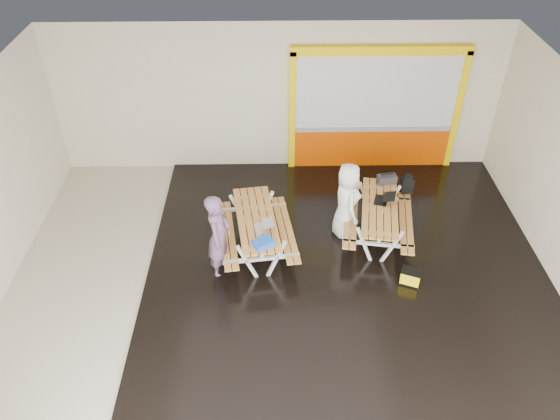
{
  "coord_description": "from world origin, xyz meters",
  "views": [
    {
      "loc": [
        -0.14,
        -7.22,
        7.24
      ],
      "look_at": [
        0.0,
        0.9,
        1.0
      ],
      "focal_mm": 35.1,
      "sensor_mm": 36.0,
      "label": 1
    }
  ],
  "objects_px": {
    "person_left": "(219,237)",
    "fluke_bag": "(411,277)",
    "backpack": "(407,184)",
    "dark_case": "(352,231)",
    "picnic_table_left": "(256,226)",
    "toolbox": "(387,179)",
    "person_right": "(347,201)",
    "blue_pouch": "(263,243)",
    "picnic_table_right": "(379,214)",
    "laptop_left": "(263,226)",
    "laptop_right": "(384,199)"
  },
  "relations": [
    {
      "from": "picnic_table_left",
      "to": "laptop_left",
      "type": "relative_size",
      "value": 5.64
    },
    {
      "from": "backpack",
      "to": "fluke_bag",
      "type": "bearing_deg",
      "value": -98.12
    },
    {
      "from": "laptop_left",
      "to": "dark_case",
      "type": "relative_size",
      "value": 1.04
    },
    {
      "from": "backpack",
      "to": "fluke_bag",
      "type": "height_order",
      "value": "backpack"
    },
    {
      "from": "picnic_table_left",
      "to": "blue_pouch",
      "type": "bearing_deg",
      "value": -79.68
    },
    {
      "from": "blue_pouch",
      "to": "laptop_left",
      "type": "bearing_deg",
      "value": 90.76
    },
    {
      "from": "laptop_left",
      "to": "backpack",
      "type": "xyz_separation_m",
      "value": [
        3.0,
        1.52,
        -0.14
      ]
    },
    {
      "from": "backpack",
      "to": "dark_case",
      "type": "bearing_deg",
      "value": -146.33
    },
    {
      "from": "blue_pouch",
      "to": "dark_case",
      "type": "height_order",
      "value": "blue_pouch"
    },
    {
      "from": "picnic_table_right",
      "to": "backpack",
      "type": "bearing_deg",
      "value": 50.1
    },
    {
      "from": "blue_pouch",
      "to": "person_right",
      "type": "bearing_deg",
      "value": 38.05
    },
    {
      "from": "picnic_table_right",
      "to": "toolbox",
      "type": "relative_size",
      "value": 5.23
    },
    {
      "from": "laptop_right",
      "to": "blue_pouch",
      "type": "xyz_separation_m",
      "value": [
        -2.37,
        -1.31,
        0.03
      ]
    },
    {
      "from": "laptop_right",
      "to": "dark_case",
      "type": "bearing_deg",
      "value": -167.75
    },
    {
      "from": "person_left",
      "to": "fluke_bag",
      "type": "bearing_deg",
      "value": -86.85
    },
    {
      "from": "person_left",
      "to": "laptop_right",
      "type": "bearing_deg",
      "value": -60.46
    },
    {
      "from": "person_left",
      "to": "fluke_bag",
      "type": "distance_m",
      "value": 3.56
    },
    {
      "from": "blue_pouch",
      "to": "backpack",
      "type": "height_order",
      "value": "backpack"
    },
    {
      "from": "backpack",
      "to": "dark_case",
      "type": "distance_m",
      "value": 1.57
    },
    {
      "from": "person_left",
      "to": "fluke_bag",
      "type": "height_order",
      "value": "person_left"
    },
    {
      "from": "picnic_table_left",
      "to": "fluke_bag",
      "type": "height_order",
      "value": "picnic_table_left"
    },
    {
      "from": "person_right",
      "to": "person_left",
      "type": "bearing_deg",
      "value": 104.79
    },
    {
      "from": "person_left",
      "to": "toolbox",
      "type": "height_order",
      "value": "person_left"
    },
    {
      "from": "toolbox",
      "to": "person_left",
      "type": "bearing_deg",
      "value": -152.25
    },
    {
      "from": "picnic_table_right",
      "to": "person_right",
      "type": "relative_size",
      "value": 1.3
    },
    {
      "from": "picnic_table_left",
      "to": "dark_case",
      "type": "relative_size",
      "value": 5.85
    },
    {
      "from": "person_right",
      "to": "blue_pouch",
      "type": "distance_m",
      "value": 2.08
    },
    {
      "from": "person_left",
      "to": "toolbox",
      "type": "bearing_deg",
      "value": -52.04
    },
    {
      "from": "picnic_table_left",
      "to": "person_right",
      "type": "xyz_separation_m",
      "value": [
        1.78,
        0.5,
        0.2
      ]
    },
    {
      "from": "blue_pouch",
      "to": "backpack",
      "type": "relative_size",
      "value": 0.85
    },
    {
      "from": "picnic_table_left",
      "to": "person_left",
      "type": "xyz_separation_m",
      "value": [
        -0.66,
        -0.58,
        0.23
      ]
    },
    {
      "from": "laptop_left",
      "to": "blue_pouch",
      "type": "xyz_separation_m",
      "value": [
        0.01,
        -0.47,
        0.0
      ]
    },
    {
      "from": "picnic_table_right",
      "to": "fluke_bag",
      "type": "relative_size",
      "value": 5.06
    },
    {
      "from": "laptop_left",
      "to": "dark_case",
      "type": "distance_m",
      "value": 2.06
    },
    {
      "from": "blue_pouch",
      "to": "backpack",
      "type": "bearing_deg",
      "value": 33.63
    },
    {
      "from": "picnic_table_left",
      "to": "laptop_right",
      "type": "xyz_separation_m",
      "value": [
        2.52,
        0.54,
        0.22
      ]
    },
    {
      "from": "person_left",
      "to": "blue_pouch",
      "type": "distance_m",
      "value": 0.83
    },
    {
      "from": "person_left",
      "to": "person_right",
      "type": "bearing_deg",
      "value": -55.85
    },
    {
      "from": "person_right",
      "to": "fluke_bag",
      "type": "distance_m",
      "value": 1.94
    },
    {
      "from": "picnic_table_left",
      "to": "toolbox",
      "type": "height_order",
      "value": "toolbox"
    },
    {
      "from": "backpack",
      "to": "person_right",
      "type": "bearing_deg",
      "value": -152.39
    },
    {
      "from": "picnic_table_left",
      "to": "dark_case",
      "type": "bearing_deg",
      "value": 11.94
    },
    {
      "from": "toolbox",
      "to": "backpack",
      "type": "height_order",
      "value": "toolbox"
    },
    {
      "from": "laptop_right",
      "to": "person_right",
      "type": "bearing_deg",
      "value": -177.55
    },
    {
      "from": "dark_case",
      "to": "toolbox",
      "type": "bearing_deg",
      "value": 45.55
    },
    {
      "from": "person_left",
      "to": "laptop_left",
      "type": "xyz_separation_m",
      "value": [
        0.8,
        0.27,
        0.01
      ]
    },
    {
      "from": "blue_pouch",
      "to": "dark_case",
      "type": "distance_m",
      "value": 2.27
    },
    {
      "from": "person_right",
      "to": "backpack",
      "type": "bearing_deg",
      "value": -71.54
    },
    {
      "from": "picnic_table_right",
      "to": "toolbox",
      "type": "distance_m",
      "value": 0.91
    },
    {
      "from": "person_left",
      "to": "backpack",
      "type": "xyz_separation_m",
      "value": [
        3.79,
        1.79,
        -0.13
      ]
    }
  ]
}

